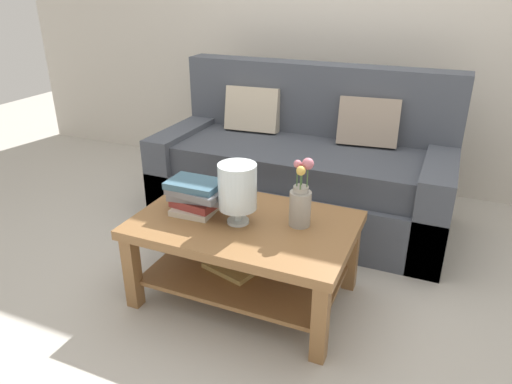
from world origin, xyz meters
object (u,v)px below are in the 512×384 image
object	(u,v)px
flower_pitcher	(301,201)
glass_hurricane_vase	(238,188)
coffee_table	(244,242)
couch	(303,169)
book_stack_main	(197,195)

from	to	relation	value
flower_pitcher	glass_hurricane_vase	bearing A→B (deg)	-161.34
glass_hurricane_vase	flower_pitcher	xyz separation A→B (m)	(0.30, 0.10, -0.06)
glass_hurricane_vase	flower_pitcher	size ratio (longest dim) A/B	0.88
coffee_table	glass_hurricane_vase	distance (m)	0.32
glass_hurricane_vase	couch	bearing A→B (deg)	90.04
book_stack_main	flower_pitcher	bearing A→B (deg)	7.57
couch	book_stack_main	size ratio (longest dim) A/B	6.12
coffee_table	book_stack_main	bearing A→B (deg)	-179.73
couch	glass_hurricane_vase	xyz separation A→B (m)	(0.00, -1.08, 0.29)
book_stack_main	flower_pitcher	world-z (taller)	flower_pitcher
coffee_table	book_stack_main	world-z (taller)	book_stack_main
coffee_table	couch	bearing A→B (deg)	91.17
couch	glass_hurricane_vase	bearing A→B (deg)	-89.96
coffee_table	flower_pitcher	xyz separation A→B (m)	(0.28, 0.07, 0.26)
couch	glass_hurricane_vase	distance (m)	1.12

